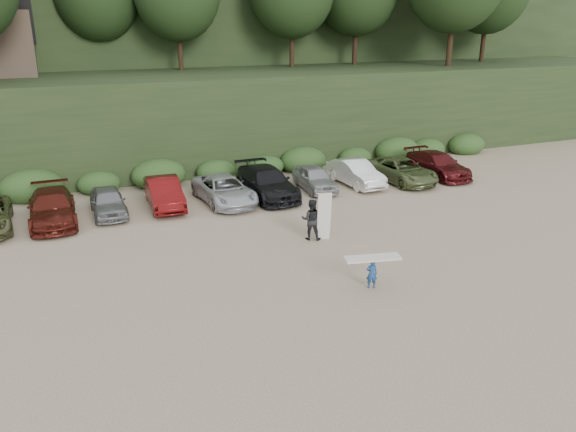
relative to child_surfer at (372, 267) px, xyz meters
name	(u,v)px	position (x,y,z in m)	size (l,w,h in m)	color
ground	(285,276)	(-2.55, 2.22, -0.85)	(120.00, 120.00, 0.00)	tan
parked_cars	(205,191)	(-3.04, 12.24, -0.10)	(33.98, 5.86, 1.63)	#A3A2A7
child_surfer	(372,267)	(0.00, 0.00, 0.00)	(2.15, 1.02, 1.24)	navy
adult_surfer	(312,219)	(0.08, 5.29, 0.11)	(1.39, 1.07, 2.23)	black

